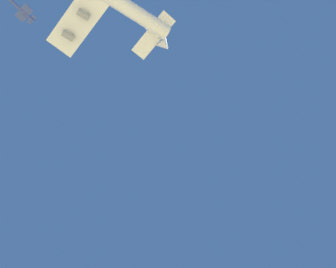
{
  "coord_description": "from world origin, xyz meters",
  "views": [
    {
      "loc": [
        3.24,
        73.1,
        2.99
      ],
      "look_at": [
        16.41,
        21.71,
        76.54
      ],
      "focal_mm": 36.89,
      "sensor_mm": 36.0,
      "label": 1
    }
  ],
  "objects": [
    {
      "name": "chase_jet_lead",
      "position": [
        77.88,
        45.77,
        159.88
      ],
      "size": [
        9.61,
        14.87,
        4.0
      ],
      "rotation": [
        0.0,
        0.0,
        1.12
      ],
      "color": "#38478C"
    }
  ]
}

